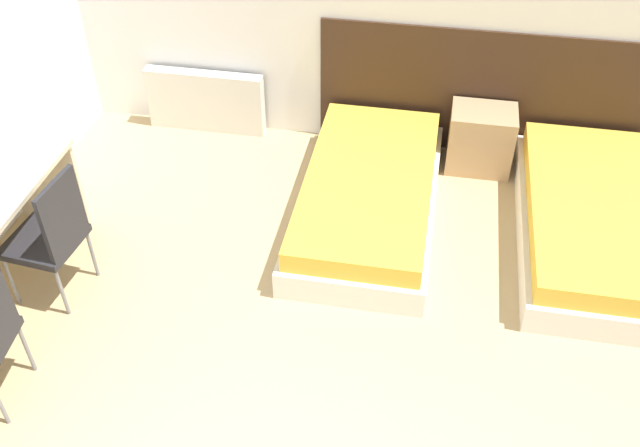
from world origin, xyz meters
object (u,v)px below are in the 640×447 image
at_px(chair_near_laptop, 51,234).
at_px(nightstand, 481,139).
at_px(bed_near_door, 592,221).
at_px(bed_near_window, 368,196).

bearing_deg(chair_near_laptop, nightstand, 42.11).
bearing_deg(bed_near_door, chair_near_laptop, -161.49).
height_order(nightstand, chair_near_laptop, chair_near_laptop).
height_order(bed_near_window, nightstand, nightstand).
distance_m(bed_near_door, chair_near_laptop, 3.70).
xyz_separation_m(bed_near_window, chair_near_laptop, (-1.88, -1.17, 0.33)).
relative_size(bed_near_window, chair_near_laptop, 2.12).
height_order(bed_near_door, chair_near_laptop, chair_near_laptop).
bearing_deg(bed_near_door, nightstand, 135.28).
relative_size(bed_near_window, bed_near_door, 1.00).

